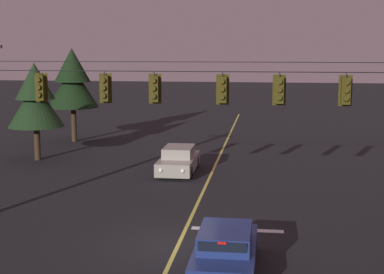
# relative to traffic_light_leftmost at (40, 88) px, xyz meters

# --- Properties ---
(ground_plane) EXTENTS (180.00, 180.00, 0.00)m
(ground_plane) POSITION_rel_traffic_light_leftmost_xyz_m (5.73, -2.59, -5.12)
(ground_plane) COLOR black
(lane_centre_stripe) EXTENTS (0.14, 60.00, 0.01)m
(lane_centre_stripe) POSITION_rel_traffic_light_leftmost_xyz_m (5.73, 6.02, -5.12)
(lane_centre_stripe) COLOR #D1C64C
(lane_centre_stripe) RESTS_ON ground
(stop_bar_paint) EXTENTS (3.40, 0.36, 0.01)m
(stop_bar_paint) POSITION_rel_traffic_light_leftmost_xyz_m (7.63, -0.58, -5.12)
(stop_bar_paint) COLOR silver
(stop_bar_paint) RESTS_ON ground
(signal_span_assembly) EXTENTS (18.01, 0.32, 7.18)m
(signal_span_assembly) POSITION_rel_traffic_light_leftmost_xyz_m (5.73, 0.02, -1.38)
(signal_span_assembly) COLOR #2D2116
(signal_span_assembly) RESTS_ON ground
(traffic_light_leftmost) EXTENTS (0.48, 0.41, 1.22)m
(traffic_light_leftmost) POSITION_rel_traffic_light_leftmost_xyz_m (0.00, 0.00, 0.00)
(traffic_light_leftmost) COLOR black
(traffic_light_left_inner) EXTENTS (0.48, 0.41, 1.22)m
(traffic_light_left_inner) POSITION_rel_traffic_light_leftmost_xyz_m (2.54, 0.00, 0.00)
(traffic_light_left_inner) COLOR black
(traffic_light_centre) EXTENTS (0.48, 0.41, 1.22)m
(traffic_light_centre) POSITION_rel_traffic_light_leftmost_xyz_m (4.45, 0.00, 0.00)
(traffic_light_centre) COLOR black
(traffic_light_right_inner) EXTENTS (0.48, 0.41, 1.22)m
(traffic_light_right_inner) POSITION_rel_traffic_light_leftmost_xyz_m (6.99, 0.00, 0.00)
(traffic_light_right_inner) COLOR black
(traffic_light_rightmost) EXTENTS (0.48, 0.41, 1.22)m
(traffic_light_rightmost) POSITION_rel_traffic_light_leftmost_xyz_m (9.05, 0.00, 0.00)
(traffic_light_rightmost) COLOR black
(traffic_light_far_right) EXTENTS (0.48, 0.41, 1.22)m
(traffic_light_far_right) POSITION_rel_traffic_light_leftmost_xyz_m (11.40, 0.00, 0.00)
(traffic_light_far_right) COLOR black
(car_waiting_near_lane) EXTENTS (1.80, 4.33, 1.39)m
(car_waiting_near_lane) POSITION_rel_traffic_light_leftmost_xyz_m (7.50, -4.69, -4.47)
(car_waiting_near_lane) COLOR navy
(car_waiting_near_lane) RESTS_ON ground
(car_oncoming_lead) EXTENTS (1.80, 4.42, 1.39)m
(car_oncoming_lead) POSITION_rel_traffic_light_leftmost_xyz_m (3.95, 8.82, -4.47)
(car_oncoming_lead) COLOR gray
(car_oncoming_lead) RESTS_ON ground
(tree_verge_near) EXTENTS (3.26, 3.26, 5.75)m
(tree_verge_near) POSITION_rel_traffic_light_leftmost_xyz_m (-4.89, 11.13, -1.44)
(tree_verge_near) COLOR #332316
(tree_verge_near) RESTS_ON ground
(tree_verge_far) EXTENTS (3.58, 3.58, 6.56)m
(tree_verge_far) POSITION_rel_traffic_light_leftmost_xyz_m (-4.94, 17.82, -0.83)
(tree_verge_far) COLOR #332316
(tree_verge_far) RESTS_ON ground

